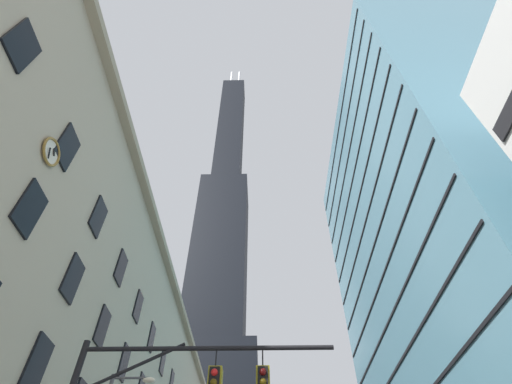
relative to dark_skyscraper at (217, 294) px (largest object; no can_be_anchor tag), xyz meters
The scene contains 2 objects.
dark_skyscraper is the anchor object (origin of this frame).
glass_office_midrise 82.03m from the dark_skyscraper, 61.64° to the right, with size 18.50×37.47×55.16m.
Camera 1 is at (-1.52, -7.90, 1.61)m, focal length 26.58 mm.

